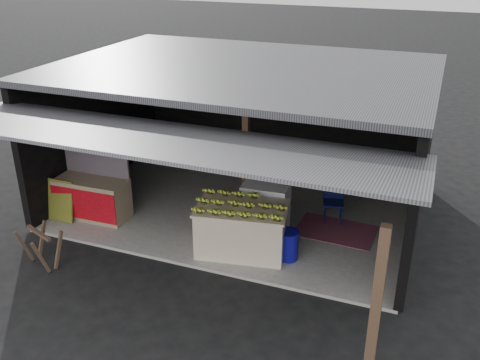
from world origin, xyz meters
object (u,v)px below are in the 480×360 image
at_px(sawhorse, 41,244).
at_px(neighbor_stall, 93,196).
at_px(white_crate, 265,207).
at_px(water_barrel, 288,246).
at_px(banana_table, 242,229).
at_px(plastic_chair, 334,197).

bearing_deg(sawhorse, neighbor_stall, 116.52).
relative_size(neighbor_stall, sawhorse, 1.93).
height_order(white_crate, water_barrel, white_crate).
bearing_deg(banana_table, sawhorse, -162.61).
bearing_deg(banana_table, water_barrel, -6.06).
bearing_deg(water_barrel, white_crate, 130.46).
bearing_deg(sawhorse, banana_table, 48.19).
relative_size(white_crate, plastic_chair, 1.14).
xyz_separation_m(banana_table, sawhorse, (-3.11, -1.61, -0.08)).
xyz_separation_m(banana_table, plastic_chair, (1.27, 1.77, 0.05)).
distance_m(neighbor_stall, plastic_chair, 4.83).
bearing_deg(water_barrel, plastic_chair, 76.23).
xyz_separation_m(sawhorse, plastic_chair, (4.38, 3.38, 0.13)).
height_order(banana_table, plastic_chair, banana_table).
distance_m(neighbor_stall, water_barrel, 4.14).
distance_m(white_crate, sawhorse, 4.10).
xyz_separation_m(banana_table, water_barrel, (0.85, 0.06, -0.19)).
xyz_separation_m(white_crate, sawhorse, (-3.25, -2.50, -0.12)).
height_order(white_crate, plastic_chair, white_crate).
bearing_deg(neighbor_stall, water_barrel, -3.03).
distance_m(white_crate, water_barrel, 1.12).
bearing_deg(neighbor_stall, banana_table, -4.44).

